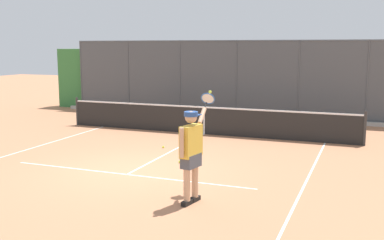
{
  "coord_description": "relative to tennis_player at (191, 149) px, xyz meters",
  "views": [
    {
      "loc": [
        -5.25,
        9.71,
        3.01
      ],
      "look_at": [
        -0.86,
        -1.62,
        1.05
      ],
      "focal_mm": 43.09,
      "sensor_mm": 36.0,
      "label": 1
    }
  ],
  "objects": [
    {
      "name": "ground_plane",
      "position": [
        2.14,
        -1.73,
        -1.07
      ],
      "size": [
        60.0,
        60.0,
        0.0
      ],
      "primitive_type": "plane",
      "color": "#B27551"
    },
    {
      "name": "court_line_markings",
      "position": [
        2.14,
        -1.01,
        -1.07
      ],
      "size": [
        8.13,
        9.89,
        0.01
      ],
      "color": "white",
      "rests_on": "ground"
    },
    {
      "name": "fence_backdrop",
      "position": [
        2.14,
        -11.37,
        0.35
      ],
      "size": [
        18.42,
        1.37,
        3.25
      ],
      "color": "#474C51",
      "rests_on": "ground"
    },
    {
      "name": "tennis_net",
      "position": [
        2.14,
        -6.72,
        -0.58
      ],
      "size": [
        10.44,
        0.09,
        1.07
      ],
      "color": "#2D2D2D",
      "rests_on": "ground"
    },
    {
      "name": "tennis_player",
      "position": [
        0.0,
        0.0,
        0.0
      ],
      "size": [
        0.32,
        1.48,
        2.09
      ],
      "rotation": [
        0.0,
        0.0,
        -1.78
      ],
      "color": "black",
      "rests_on": "ground"
    },
    {
      "name": "tennis_ball_mid_court",
      "position": [
        1.4,
        -2.75,
        -1.04
      ],
      "size": [
        0.07,
        0.07,
        0.07
      ],
      "primitive_type": "sphere",
      "color": "#CCDB33",
      "rests_on": "ground"
    },
    {
      "name": "tennis_ball_near_net",
      "position": [
        2.54,
        -4.22,
        -1.04
      ],
      "size": [
        0.07,
        0.07,
        0.07
      ],
      "primitive_type": "sphere",
      "color": "#CCDB33",
      "rests_on": "ground"
    }
  ]
}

